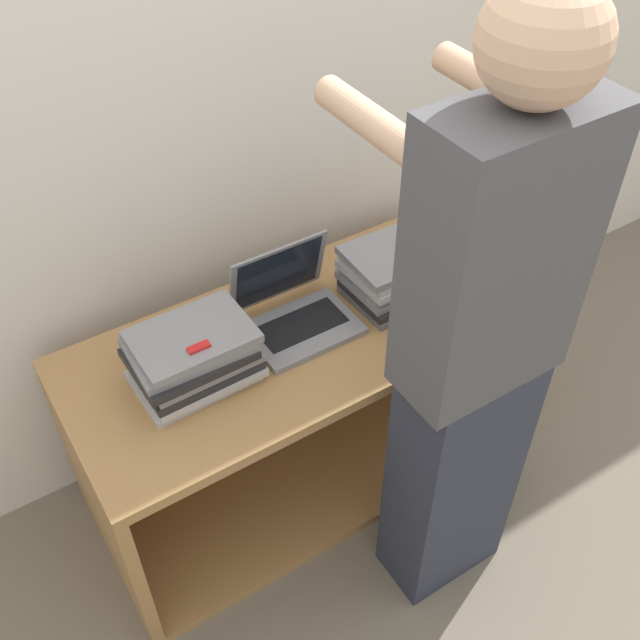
% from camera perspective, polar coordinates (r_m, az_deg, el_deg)
% --- Properties ---
extents(ground_plane, '(12.00, 12.00, 0.00)m').
position_cam_1_polar(ground_plane, '(2.57, 2.69, -15.99)').
color(ground_plane, '#756B5B').
extents(wall_back, '(8.00, 0.05, 2.40)m').
position_cam_1_polar(wall_back, '(2.19, -7.41, 15.45)').
color(wall_back, silver).
rests_on(wall_back, ground_plane).
extents(cart, '(1.42, 0.62, 0.68)m').
position_cam_1_polar(cart, '(2.48, -2.05, -5.55)').
color(cart, '#A87A47').
rests_on(cart, ground_plane).
extents(laptop_open, '(0.31, 0.28, 0.23)m').
position_cam_1_polar(laptop_open, '(2.19, -1.94, 0.74)').
color(laptop_open, gray).
rests_on(laptop_open, cart).
extents(laptop_stack_left, '(0.34, 0.24, 0.16)m').
position_cam_1_polar(laptop_stack_left, '(2.03, -9.62, -2.82)').
color(laptop_stack_left, '#B7B7BC').
rests_on(laptop_stack_left, cart).
extents(laptop_stack_right, '(0.33, 0.25, 0.16)m').
position_cam_1_polar(laptop_stack_right, '(2.29, 6.04, 3.84)').
color(laptop_stack_right, slate).
rests_on(laptop_stack_right, cart).
extents(person, '(0.40, 0.54, 1.81)m').
position_cam_1_polar(person, '(1.83, 11.78, -2.61)').
color(person, '#2D3342').
rests_on(person, ground_plane).
extents(inventory_tag, '(0.06, 0.02, 0.01)m').
position_cam_1_polar(inventory_tag, '(1.93, -9.23, -2.06)').
color(inventory_tag, red).
rests_on(inventory_tag, laptop_stack_left).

